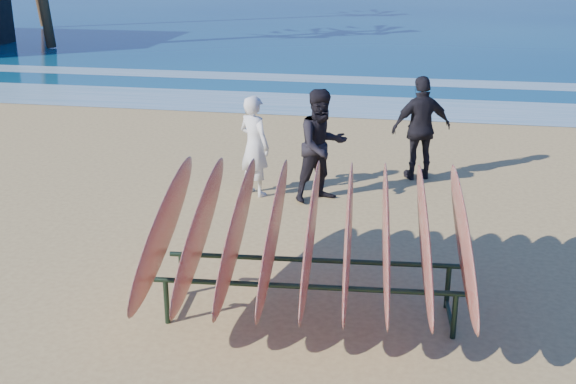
{
  "coord_description": "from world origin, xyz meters",
  "views": [
    {
      "loc": [
        1.5,
        -7.27,
        3.82
      ],
      "look_at": [
        0.0,
        0.8,
        0.95
      ],
      "focal_mm": 45.0,
      "sensor_mm": 36.0,
      "label": 1
    }
  ],
  "objects_px": {
    "person_white": "(254,146)",
    "person_dark_a": "(322,146)",
    "person_dark_b": "(421,128)",
    "surfboard_rack": "(311,234)"
  },
  "relations": [
    {
      "from": "person_dark_a",
      "to": "person_dark_b",
      "type": "xyz_separation_m",
      "value": [
        1.47,
        1.38,
        0.0
      ]
    },
    {
      "from": "person_white",
      "to": "person_dark_b",
      "type": "bearing_deg",
      "value": -120.39
    },
    {
      "from": "person_dark_a",
      "to": "surfboard_rack",
      "type": "bearing_deg",
      "value": -122.62
    },
    {
      "from": "person_white",
      "to": "person_dark_a",
      "type": "height_order",
      "value": "person_dark_a"
    },
    {
      "from": "person_white",
      "to": "person_dark_a",
      "type": "relative_size",
      "value": 0.91
    },
    {
      "from": "surfboard_rack",
      "to": "person_dark_b",
      "type": "height_order",
      "value": "person_dark_b"
    },
    {
      "from": "surfboard_rack",
      "to": "person_dark_b",
      "type": "xyz_separation_m",
      "value": [
        1.08,
        5.03,
        -0.08
      ]
    },
    {
      "from": "person_dark_a",
      "to": "person_dark_b",
      "type": "bearing_deg",
      "value": 4.3
    },
    {
      "from": "person_white",
      "to": "person_dark_a",
      "type": "distance_m",
      "value": 1.08
    },
    {
      "from": "surfboard_rack",
      "to": "person_dark_a",
      "type": "height_order",
      "value": "person_dark_a"
    }
  ]
}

